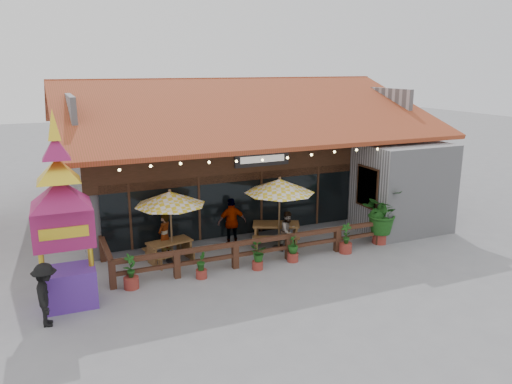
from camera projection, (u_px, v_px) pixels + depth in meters
name	position (u px, v px, depth m)	size (l,w,h in m)	color
ground	(294.00, 252.00, 18.19)	(100.00, 100.00, 0.00)	gray
restaurant_building	(235.00, 161.00, 23.62)	(15.50, 14.73, 6.09)	#A9AAAE
patio_railing	(240.00, 248.00, 16.93)	(10.00, 2.60, 0.92)	#472719
umbrella_left	(170.00, 199.00, 16.83)	(2.47, 2.47, 2.59)	brown
umbrella_right	(280.00, 186.00, 17.97)	(3.34, 3.34, 2.74)	brown
picnic_table_left	(170.00, 247.00, 17.29)	(1.76, 1.60, 0.73)	brown
picnic_table_right	(276.00, 230.00, 18.87)	(2.21, 2.09, 0.84)	brown
thai_sign_tower	(61.00, 198.00, 13.42)	(2.25, 2.25, 5.95)	#522791
tropical_plant	(382.00, 213.00, 18.84)	(2.01, 1.95, 2.11)	maroon
diner_a	(165.00, 236.00, 17.41)	(0.61, 0.40, 1.66)	#3C2013
diner_b	(288.00, 231.00, 18.25)	(0.72, 0.56, 1.47)	#3C2013
diner_c	(232.00, 222.00, 18.62)	(1.09, 0.45, 1.86)	#3C2013
pedestrian	(46.00, 295.00, 12.90)	(1.11, 0.64, 1.71)	black
planter_a	(131.00, 274.00, 15.14)	(0.48, 0.45, 1.11)	maroon
planter_b	(201.00, 267.00, 15.89)	(0.39, 0.41, 0.87)	maroon
planter_c	(258.00, 255.00, 16.55)	(0.71, 0.71, 0.89)	maroon
planter_d	(293.00, 249.00, 17.23)	(0.50, 0.50, 0.96)	maroon
planter_e	(346.00, 240.00, 18.04)	(0.46, 0.47, 1.12)	maroon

